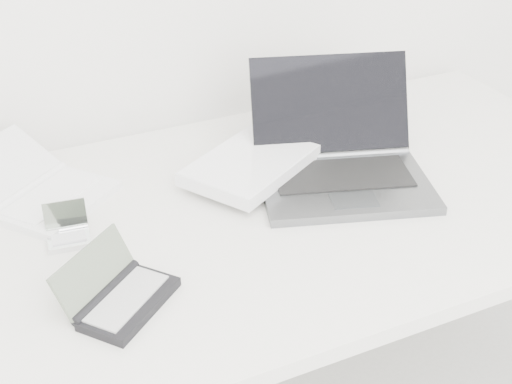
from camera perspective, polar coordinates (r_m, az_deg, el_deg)
name	(u,v)px	position (r m, az deg, el deg)	size (l,w,h in m)	color
desk	(261,225)	(1.41, 0.41, -2.68)	(1.60, 0.80, 0.73)	white
laptop_large	(306,163)	(1.46, 4.00, 2.32)	(0.54, 0.43, 0.21)	#585B5E
netbook_open_white	(41,191)	(1.45, -16.81, 0.04)	(0.34, 0.35, 0.09)	white
pda_silver	(68,233)	(1.32, -14.80, -3.20)	(0.08, 0.08, 0.06)	silver
palmtop_charcoal	(119,295)	(1.15, -10.87, -8.10)	(0.21, 0.20, 0.09)	black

